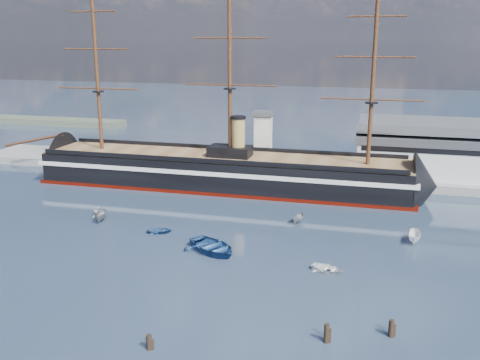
# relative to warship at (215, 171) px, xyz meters

# --- Properties ---
(ground) EXTENTS (600.00, 600.00, 0.00)m
(ground) POSITION_rel_warship_xyz_m (5.82, -20.00, -4.04)
(ground) COLOR #1F2D3D
(ground) RESTS_ON ground
(quay) EXTENTS (180.00, 18.00, 2.00)m
(quay) POSITION_rel_warship_xyz_m (15.82, 16.00, -4.04)
(quay) COLOR slate
(quay) RESTS_ON ground
(quay_tower) EXTENTS (5.00, 5.00, 15.00)m
(quay_tower) POSITION_rel_warship_xyz_m (8.82, 13.00, 5.72)
(quay_tower) COLOR silver
(quay_tower) RESTS_ON ground
(warship) EXTENTS (112.94, 16.93, 53.94)m
(warship) POSITION_rel_warship_xyz_m (0.00, 0.00, 0.00)
(warship) COLOR black
(warship) RESTS_ON ground
(motorboat_a) EXTENTS (6.28, 3.72, 2.36)m
(motorboat_a) POSITION_rel_warship_xyz_m (-14.26, -30.09, -4.04)
(motorboat_a) COLOR slate
(motorboat_a) RESTS_ON ground
(motorboat_b) EXTENTS (1.94, 3.08, 1.34)m
(motorboat_b) POSITION_rel_warship_xyz_m (-0.31, -33.27, -4.04)
(motorboat_b) COLOR #294C80
(motorboat_b) RESTS_ON ground
(motorboat_c) EXTENTS (5.22, 2.98, 1.97)m
(motorboat_c) POSITION_rel_warship_xyz_m (23.61, -21.09, -4.04)
(motorboat_c) COLOR slate
(motorboat_c) RESTS_ON ground
(motorboat_d) EXTENTS (4.79, 6.17, 2.08)m
(motorboat_d) POSITION_rel_warship_xyz_m (-16.16, -27.54, -4.04)
(motorboat_d) COLOR white
(motorboat_d) RESTS_ON ground
(motorboat_e) EXTENTS (2.26, 3.53, 1.54)m
(motorboat_e) POSITION_rel_warship_xyz_m (31.74, -42.29, -4.04)
(motorboat_e) COLOR white
(motorboat_e) RESTS_ON ground
(motorboat_f) EXTENTS (6.45, 2.85, 2.51)m
(motorboat_f) POSITION_rel_warship_xyz_m (45.23, -25.85, -4.04)
(motorboat_f) COLOR white
(motorboat_f) RESTS_ON ground
(motorboat_g) EXTENTS (5.75, 6.71, 2.98)m
(motorboat_g) POSITION_rel_warship_xyz_m (12.14, -39.59, -4.04)
(motorboat_g) COLOR navy
(motorboat_g) RESTS_ON ground
(piling_near_mid) EXTENTS (0.64, 0.64, 2.60)m
(piling_near_mid) POSITION_rel_warship_xyz_m (14.00, -69.23, -4.04)
(piling_near_mid) COLOR black
(piling_near_mid) RESTS_ON ground
(piling_near_right) EXTENTS (0.64, 0.64, 3.13)m
(piling_near_right) POSITION_rel_warship_xyz_m (33.73, -62.33, -4.04)
(piling_near_right) COLOR black
(piling_near_right) RESTS_ON ground
(piling_far_right) EXTENTS (0.64, 0.64, 2.94)m
(piling_far_right) POSITION_rel_warship_xyz_m (41.16, -58.98, -4.04)
(piling_far_right) COLOR black
(piling_far_right) RESTS_ON ground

